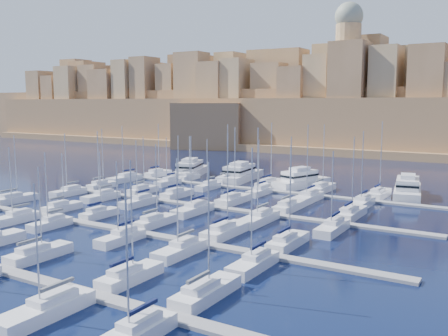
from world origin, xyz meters
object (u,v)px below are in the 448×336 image
Objects in this scene: sailboat_4 at (130,276)px; motor_yacht_d at (408,189)px; motor_yacht_b at (240,174)px; motor_yacht_c at (301,180)px; motor_yacht_a at (190,170)px.

motor_yacht_d is at bearing 77.04° from sailboat_4.
motor_yacht_b is 17.71m from motor_yacht_c.
motor_yacht_b is at bearing 109.92° from sailboat_4.
motor_yacht_a is 1.02× the size of motor_yacht_b.
motor_yacht_b is at bearing 179.13° from motor_yacht_d.
motor_yacht_b is at bearing 175.26° from motor_yacht_c.
sailboat_4 is 70.35m from motor_yacht_c.
sailboat_4 reaches higher than motor_yacht_d.
motor_yacht_a is 58.06m from motor_yacht_d.
motor_yacht_c is at bearing -178.08° from motor_yacht_d.
motor_yacht_a and motor_yacht_d have the same top height.
motor_yacht_d is at bearing -0.87° from motor_yacht_b.
sailboat_4 is 0.71× the size of motor_yacht_a.
motor_yacht_a is at bearing 179.70° from motor_yacht_b.
sailboat_4 is at bearing -83.31° from motor_yacht_c.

